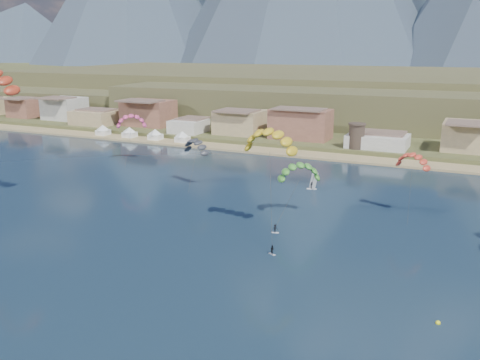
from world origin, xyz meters
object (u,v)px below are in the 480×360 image
Objects in this scene: watchtower at (357,136)px; kitesurfer_green at (299,169)px; windsurfer at (313,184)px; buoy at (438,323)px; kitesurfer_yellow at (270,137)px.

watchtower is 0.55× the size of kitesurfer_green.
watchtower is at bearing 89.71° from windsurfer.
windsurfer is 6.79× the size of buoy.
buoy is at bearing -33.41° from kitesurfer_yellow.
kitesurfer_yellow is 15.01m from kitesurfer_green.
kitesurfer_green reaches higher than buoy.
windsurfer is 66.90m from buoy.
kitesurfer_yellow reaches higher than watchtower.
kitesurfer_green is at bearing -87.07° from watchtower.
kitesurfer_yellow is 44.12m from buoy.
windsurfer is (-0.24, -48.03, -4.94)m from watchtower.
windsurfer is at bearing 93.16° from kitesurfer_yellow.
watchtower is at bearing 92.93° from kitesurfer_green.
kitesurfer_green is 25.04m from windsurfer.
windsurfer is (-3.88, 22.95, -9.24)m from kitesurfer_green.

